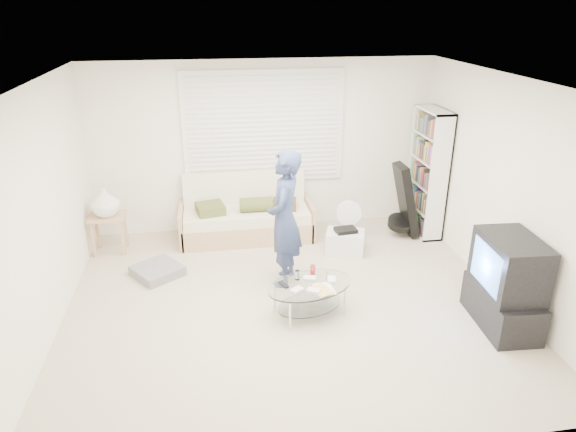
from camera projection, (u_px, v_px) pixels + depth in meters
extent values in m
plane|color=tan|center=(288.00, 302.00, 5.96)|extent=(5.00, 5.00, 0.00)
cube|color=white|center=(264.00, 147.00, 7.52)|extent=(5.00, 0.02, 2.50)
cube|color=white|center=(340.00, 323.00, 3.42)|extent=(5.00, 0.02, 2.50)
cube|color=white|center=(40.00, 216.00, 5.11)|extent=(0.02, 4.50, 2.50)
cube|color=white|center=(505.00, 189.00, 5.83)|extent=(0.02, 4.50, 2.50)
cube|color=white|center=(288.00, 82.00, 4.99)|extent=(5.00, 4.50, 0.02)
cube|color=white|center=(264.00, 127.00, 7.38)|extent=(2.32, 0.06, 1.62)
cube|color=black|center=(264.00, 127.00, 7.36)|extent=(2.20, 0.01, 1.50)
cube|color=silver|center=(264.00, 128.00, 7.34)|extent=(2.16, 0.04, 1.50)
cube|color=silver|center=(264.00, 128.00, 7.36)|extent=(2.32, 0.08, 1.62)
cube|color=tan|center=(247.00, 228.00, 7.52)|extent=(1.86, 0.74, 0.30)
cube|color=beige|center=(246.00, 215.00, 7.41)|extent=(1.79, 0.69, 0.15)
cube|color=beige|center=(244.00, 189.00, 7.59)|extent=(1.79, 0.21, 0.57)
cube|color=tan|center=(182.00, 225.00, 7.34)|extent=(0.06, 0.74, 0.52)
cube|color=tan|center=(309.00, 217.00, 7.61)|extent=(0.06, 0.74, 0.52)
cube|color=#444C24|center=(210.00, 209.00, 7.26)|extent=(0.44, 0.44, 0.13)
cylinder|color=#444C24|center=(256.00, 204.00, 7.31)|extent=(0.47, 0.20, 0.20)
cube|color=#4E3927|center=(285.00, 204.00, 7.44)|extent=(0.39, 0.39, 0.11)
cube|color=slate|center=(158.00, 271.00, 6.52)|extent=(0.74, 0.74, 0.12)
cube|color=tan|center=(107.00, 217.00, 6.96)|extent=(0.48, 0.38, 0.04)
cube|color=tan|center=(93.00, 240.00, 6.90)|extent=(0.04, 0.04, 0.52)
cube|color=tan|center=(123.00, 238.00, 6.96)|extent=(0.04, 0.04, 0.52)
cube|color=tan|center=(97.00, 231.00, 7.17)|extent=(0.04, 0.04, 0.52)
cube|color=tan|center=(126.00, 229.00, 7.22)|extent=(0.04, 0.04, 0.52)
imported|color=white|center=(105.00, 202.00, 6.87)|extent=(0.38, 0.38, 0.40)
cube|color=white|center=(428.00, 173.00, 7.44)|extent=(0.29, 0.78, 1.85)
cube|color=black|center=(406.00, 200.00, 7.43)|extent=(0.37, 0.39, 1.08)
cylinder|color=black|center=(401.00, 223.00, 7.56)|extent=(0.39, 0.40, 0.19)
cylinder|color=white|center=(347.00, 238.00, 7.51)|extent=(0.25, 0.25, 0.03)
cylinder|color=white|center=(347.00, 229.00, 7.45)|extent=(0.03, 0.03, 0.32)
cylinder|color=white|center=(348.00, 212.00, 7.35)|extent=(0.37, 0.13, 0.37)
cylinder|color=white|center=(348.00, 212.00, 7.35)|extent=(0.10, 0.06, 0.10)
cube|color=white|center=(345.00, 242.00, 7.08)|extent=(0.60, 0.50, 0.31)
cube|color=black|center=(346.00, 230.00, 7.01)|extent=(0.31, 0.24, 0.05)
cube|color=black|center=(502.00, 307.00, 5.48)|extent=(0.55, 0.96, 0.41)
cube|color=black|center=(510.00, 265.00, 5.29)|extent=(0.56, 0.80, 0.60)
cube|color=#64A3FD|center=(487.00, 266.00, 5.26)|extent=(0.05, 0.60, 0.46)
ellipsoid|color=silver|center=(310.00, 285.00, 5.61)|extent=(1.12, 0.89, 0.02)
ellipsoid|color=silver|center=(309.00, 305.00, 5.71)|extent=(0.86, 0.68, 0.01)
cylinder|color=silver|center=(290.00, 317.00, 5.38)|extent=(0.03, 0.03, 0.34)
cylinder|color=silver|center=(345.00, 301.00, 5.66)|extent=(0.03, 0.03, 0.34)
cylinder|color=silver|center=(274.00, 299.00, 5.71)|extent=(0.03, 0.03, 0.34)
cylinder|color=silver|center=(327.00, 285.00, 5.99)|extent=(0.03, 0.03, 0.34)
cube|color=white|center=(297.00, 290.00, 5.46)|extent=(0.16, 0.15, 0.04)
cube|color=white|center=(309.00, 279.00, 5.69)|extent=(0.15, 0.12, 0.04)
cube|color=white|center=(332.00, 280.00, 5.67)|extent=(0.12, 0.15, 0.04)
cube|color=white|center=(313.00, 291.00, 5.45)|extent=(0.16, 0.14, 0.04)
cylinder|color=silver|center=(297.00, 275.00, 5.69)|extent=(0.06, 0.06, 0.11)
cylinder|color=#CC363B|center=(313.00, 270.00, 5.79)|extent=(0.06, 0.06, 0.12)
cube|color=black|center=(284.00, 285.00, 5.58)|extent=(0.11, 0.16, 0.02)
cube|color=white|center=(324.00, 289.00, 5.51)|extent=(0.22, 0.28, 0.01)
cube|color=tan|center=(321.00, 290.00, 5.47)|extent=(0.26, 0.29, 0.01)
imported|color=navy|center=(284.00, 219.00, 6.07)|extent=(0.58, 0.71, 1.68)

